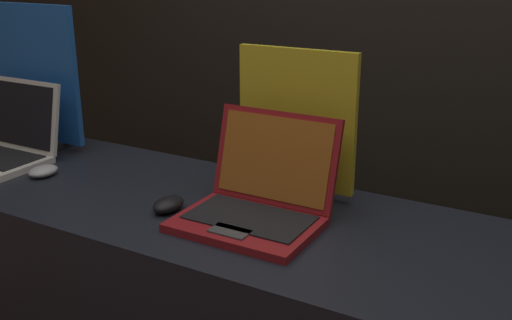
% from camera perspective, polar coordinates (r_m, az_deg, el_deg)
% --- Properties ---
extents(wall_back, '(8.00, 0.05, 2.80)m').
position_cam_1_polar(wall_back, '(2.42, 13.59, 13.27)').
color(wall_back, black).
rests_on(wall_back, ground_plane).
extents(laptop_front, '(0.36, 0.28, 0.24)m').
position_cam_1_polar(laptop_front, '(2.08, -23.22, 1.60)').
color(laptop_front, silver).
rests_on(laptop_front, display_counter).
extents(mouse_front, '(0.07, 0.09, 0.03)m').
position_cam_1_polar(mouse_front, '(1.88, -19.60, -1.00)').
color(mouse_front, '#B2B2B7').
rests_on(mouse_front, display_counter).
extents(promo_stand_front, '(0.36, 0.07, 0.48)m').
position_cam_1_polar(promo_stand_front, '(2.15, -20.04, 7.20)').
color(promo_stand_front, black).
rests_on(promo_stand_front, display_counter).
extents(laptop_middle, '(0.34, 0.31, 0.25)m').
position_cam_1_polar(laptop_middle, '(1.47, 0.17, -3.58)').
color(laptop_middle, maroon).
rests_on(laptop_middle, display_counter).
extents(mouse_middle, '(0.06, 0.10, 0.04)m').
position_cam_1_polar(mouse_middle, '(1.55, -8.34, -4.20)').
color(mouse_middle, black).
rests_on(mouse_middle, display_counter).
extents(promo_stand_middle, '(0.34, 0.07, 0.40)m').
position_cam_1_polar(promo_stand_middle, '(1.60, 3.83, 3.17)').
color(promo_stand_middle, black).
rests_on(promo_stand_middle, display_counter).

